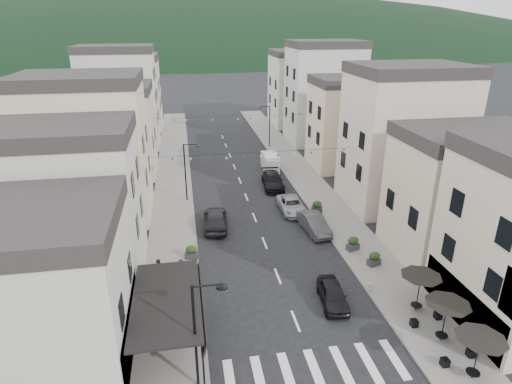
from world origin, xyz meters
TOP-DOWN VIEW (x-y plane):
  - sidewalk_left at (-7.50, 32.00)m, footprint 4.00×76.00m
  - sidewalk_right at (7.50, 32.00)m, footprint 4.00×76.00m
  - hill_backdrop at (0.00, 300.00)m, footprint 640.00×360.00m
  - boutique_building at (-15.50, 5.00)m, footprint 12.00×8.00m
  - boutique_awning at (-7.25, 5.00)m, footprint 3.77×7.50m
  - buildings_row_left at (-14.50, 37.75)m, footprint 10.20×54.16m
  - buildings_row_right at (14.50, 36.59)m, footprint 10.20×54.16m
  - cafe_terrace at (7.70, 2.80)m, footprint 2.50×8.10m
  - streetlamp_left_near at (-5.82, 2.00)m, footprint 1.70×0.56m
  - streetlamp_left_far at (-5.82, 26.00)m, footprint 1.70×0.56m
  - streetlamp_right_far at (5.82, 44.00)m, footprint 1.70×0.56m
  - bollards at (0.00, 5.50)m, footprint 11.66×10.26m
  - bunting_near at (0.00, 22.00)m, footprint 19.00×0.28m
  - bunting_far at (0.00, 38.00)m, footprint 19.00×0.28m
  - parked_car_a at (2.80, 7.32)m, footprint 1.98×4.06m
  - parked_car_b at (4.60, 17.32)m, footprint 2.07×4.73m
  - parked_car_c at (3.71, 21.69)m, footprint 2.22×4.78m
  - parked_car_d at (3.30, 28.28)m, footprint 2.58×5.46m
  - parked_car_e at (-3.74, 19.52)m, footprint 2.41×5.19m
  - delivery_van at (4.20, 34.19)m, footprint 1.85×4.35m
  - pedestrian_a at (-6.76, 11.67)m, footprint 0.62×0.47m
  - pedestrian_b at (-8.31, 11.95)m, footprint 0.91×0.81m
  - planter_la at (-7.21, 9.86)m, footprint 1.21×0.80m
  - planter_lb at (-6.00, 14.37)m, footprint 1.11×0.82m
  - planter_ra at (7.35, 11.08)m, footprint 1.09×0.80m
  - planter_rb at (6.66, 13.52)m, footprint 1.16×0.91m
  - planter_rc at (6.00, 20.92)m, footprint 1.17×0.91m

SIDE VIEW (x-z plane):
  - hill_backdrop at x=0.00m, z-range -35.00..35.00m
  - sidewalk_left at x=-7.50m, z-range 0.00..0.12m
  - sidewalk_right at x=7.50m, z-range 0.00..0.12m
  - bollards at x=0.00m, z-range 0.12..0.72m
  - planter_ra at x=7.35m, z-range 0.10..1.20m
  - planter_lb at x=-6.00m, z-range 0.10..1.21m
  - parked_car_c at x=3.71m, z-range 0.00..1.33m
  - parked_car_a at x=2.80m, z-range 0.00..1.34m
  - planter_rb at x=6.66m, z-range 0.10..1.25m
  - planter_rc at x=6.00m, z-range 0.10..1.25m
  - planter_la at x=-7.21m, z-range 0.10..1.35m
  - parked_car_b at x=4.60m, z-range 0.00..1.51m
  - parked_car_d at x=3.30m, z-range 0.00..1.54m
  - parked_car_e at x=-3.74m, z-range 0.00..1.72m
  - pedestrian_b at x=-8.31m, z-range 0.12..1.66m
  - pedestrian_a at x=-6.76m, z-range 0.12..1.66m
  - delivery_van at x=4.20m, z-range -0.02..2.04m
  - cafe_terrace at x=7.70m, z-range 1.09..3.62m
  - boutique_awning at x=-7.25m, z-range 1.48..4.75m
  - streetlamp_left_near at x=-5.82m, z-range 0.70..6.70m
  - streetlamp_left_far at x=-5.82m, z-range 0.70..6.70m
  - streetlamp_right_far at x=5.82m, z-range 0.70..6.70m
  - boutique_building at x=-15.50m, z-range 0.00..8.00m
  - bunting_near at x=0.00m, z-range 5.34..5.96m
  - bunting_far at x=0.00m, z-range 5.34..5.96m
  - buildings_row_left at x=-14.50m, z-range -0.88..13.12m
  - buildings_row_right at x=14.50m, z-range -0.93..13.57m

